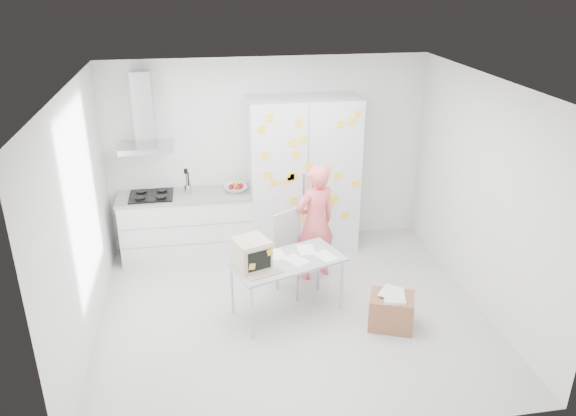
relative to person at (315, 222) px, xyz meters
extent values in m
cube|color=silver|center=(-0.44, -0.80, -0.79)|extent=(4.50, 4.00, 0.02)
cube|color=white|center=(-0.44, 1.20, 0.57)|extent=(4.50, 0.02, 2.70)
cube|color=white|center=(-2.69, -0.80, 0.57)|extent=(0.02, 4.00, 2.70)
cube|color=white|center=(1.81, -0.80, 0.57)|extent=(0.02, 4.00, 2.70)
cube|color=white|center=(-0.44, -0.80, 1.92)|extent=(4.50, 4.00, 0.02)
cube|color=white|center=(-1.64, 0.90, -0.34)|extent=(1.80, 0.60, 0.88)
cube|color=gray|center=(-1.64, 0.59, -0.20)|extent=(1.76, 0.01, 0.01)
cube|color=gray|center=(-1.64, 0.59, -0.48)|extent=(1.76, 0.01, 0.01)
cube|color=#9E9E99|center=(-1.64, 0.90, 0.12)|extent=(1.84, 0.63, 0.04)
cube|color=black|center=(-2.09, 0.90, 0.15)|extent=(0.58, 0.50, 0.03)
cylinder|color=black|center=(-2.23, 0.78, 0.18)|extent=(0.14, 0.14, 0.02)
cylinder|color=black|center=(-1.95, 0.78, 0.18)|extent=(0.14, 0.14, 0.02)
cylinder|color=black|center=(-2.23, 1.02, 0.18)|extent=(0.14, 0.14, 0.02)
cylinder|color=black|center=(-1.95, 1.02, 0.18)|extent=(0.14, 0.14, 0.02)
cylinder|color=silver|center=(-1.59, 0.90, 0.21)|extent=(0.10, 0.10, 0.14)
cylinder|color=black|center=(-1.61, 0.91, 0.31)|extent=(0.01, 0.01, 0.30)
cylinder|color=black|center=(-1.57, 0.88, 0.31)|extent=(0.01, 0.01, 0.30)
cylinder|color=black|center=(-1.59, 0.92, 0.31)|extent=(0.01, 0.01, 0.30)
cube|color=black|center=(-1.61, 0.91, 0.47)|extent=(0.05, 0.01, 0.07)
imported|color=white|center=(-0.94, 0.90, 0.18)|extent=(0.31, 0.31, 0.08)
sphere|color=#B2140F|center=(-1.00, 0.92, 0.21)|extent=(0.08, 0.08, 0.08)
sphere|color=#B2140F|center=(-0.91, 0.85, 0.21)|extent=(0.08, 0.08, 0.08)
sphere|color=#B2140F|center=(-0.87, 0.94, 0.21)|extent=(0.08, 0.08, 0.08)
cylinder|color=yellow|center=(-0.96, 0.92, 0.25)|extent=(0.09, 0.17, 0.10)
cylinder|color=yellow|center=(-0.94, 0.92, 0.25)|extent=(0.04, 0.17, 0.10)
cylinder|color=yellow|center=(-0.91, 0.92, 0.25)|extent=(0.08, 0.17, 0.10)
cube|color=silver|center=(-2.09, 0.95, 0.82)|extent=(0.70, 0.48, 0.07)
cube|color=silver|center=(-2.09, 1.07, 1.32)|extent=(0.26, 0.24, 0.95)
cube|color=silver|center=(0.01, 0.87, 0.32)|extent=(1.50, 0.65, 2.20)
cube|color=slate|center=(0.01, 0.54, 0.32)|extent=(0.01, 0.01, 2.16)
cube|color=silver|center=(-0.05, 0.53, 0.32)|extent=(0.02, 0.02, 0.30)
cube|color=silver|center=(0.07, 0.53, 0.32)|extent=(0.02, 0.02, 0.30)
cube|color=yellow|center=(0.42, 0.54, 1.12)|extent=(0.10, 0.00, 0.10)
cube|color=yellow|center=(0.57, 0.54, 1.15)|extent=(0.12, 0.00, 0.12)
cube|color=yellow|center=(0.68, 0.54, 0.27)|extent=(0.12, 0.00, 0.12)
cube|color=yellow|center=(-0.22, 0.54, 0.43)|extent=(0.10, 0.00, 0.10)
cube|color=yellow|center=(0.02, 0.54, 0.57)|extent=(0.12, 0.00, 0.12)
cube|color=yellow|center=(0.38, 0.54, 0.08)|extent=(0.12, 0.00, 0.12)
cube|color=yellow|center=(-0.19, 0.54, 0.09)|extent=(0.10, 0.00, 0.10)
cube|color=yellow|center=(-0.12, 0.54, 1.17)|extent=(0.12, 0.00, 0.12)
cube|color=yellow|center=(0.10, 0.54, 0.03)|extent=(0.12, 0.00, 0.12)
cube|color=yellow|center=(0.42, 0.54, 0.41)|extent=(0.12, 0.00, 0.12)
cube|color=yellow|center=(0.30, 0.54, 0.16)|extent=(0.10, 0.00, 0.10)
cube|color=yellow|center=(-0.20, 0.54, 0.91)|extent=(0.12, 0.00, 0.12)
cube|color=yellow|center=(-0.45, 0.54, 0.37)|extent=(0.10, 0.00, 0.10)
cube|color=yellow|center=(-0.54, 0.54, 0.48)|extent=(0.10, 0.00, 0.10)
cube|color=yellow|center=(-0.60, 0.54, 1.11)|extent=(0.11, 0.00, 0.11)
cube|color=yellow|center=(-0.06, 0.54, -0.19)|extent=(0.10, 0.00, 0.10)
cube|color=yellow|center=(-0.19, 0.54, 0.44)|extent=(0.11, 0.00, 0.11)
cube|color=yellow|center=(0.54, 0.54, -0.19)|extent=(0.11, 0.00, 0.11)
cube|color=yellow|center=(0.65, 0.54, 1.25)|extent=(0.10, 0.00, 0.10)
cube|color=yellow|center=(-0.16, 0.54, 0.75)|extent=(0.10, 0.00, 0.10)
cube|color=yellow|center=(-0.27, 0.54, 0.38)|extent=(0.11, 0.00, 0.11)
cube|color=yellow|center=(0.19, 0.54, -0.26)|extent=(0.10, 0.00, 0.10)
cube|color=yellow|center=(-0.51, 0.54, 1.25)|extent=(0.10, 0.00, 0.10)
cube|color=yellow|center=(-0.57, 0.54, 0.76)|extent=(0.12, 0.00, 0.12)
cube|color=yellow|center=(0.31, 0.54, -0.01)|extent=(0.11, 0.00, 0.11)
cube|color=yellow|center=(-0.07, 0.54, 0.95)|extent=(0.11, 0.00, 0.11)
cube|color=yellow|center=(0.28, 0.54, 0.50)|extent=(0.11, 0.00, 0.11)
cube|color=yellow|center=(0.03, 0.54, 0.02)|extent=(0.11, 0.00, 0.11)
imported|color=#FF6368|center=(0.00, 0.00, 0.00)|extent=(0.67, 0.56, 1.56)
cube|color=#A7AEB2|center=(-0.50, -0.78, -0.10)|extent=(1.43, 1.04, 0.03)
cylinder|color=silver|center=(-0.96, -1.23, -0.45)|extent=(0.04, 0.04, 0.66)
cylinder|color=silver|center=(0.15, -0.83, -0.45)|extent=(0.04, 0.04, 0.66)
cylinder|color=silver|center=(-1.14, -0.73, -0.45)|extent=(0.04, 0.04, 0.66)
cylinder|color=silver|center=(-0.03, -0.33, -0.45)|extent=(0.04, 0.04, 0.66)
cube|color=beige|center=(-0.91, -0.85, 0.08)|extent=(0.45, 0.46, 0.33)
cube|color=beige|center=(-0.85, -1.03, 0.08)|extent=(0.32, 0.13, 0.29)
cube|color=black|center=(-0.84, -1.04, 0.08)|extent=(0.26, 0.10, 0.23)
cube|color=yellow|center=(-0.93, -1.08, 0.03)|extent=(0.08, 0.03, 0.08)
cube|color=yellow|center=(-0.72, -1.00, 0.15)|extent=(0.08, 0.03, 0.09)
cube|color=beige|center=(-0.79, -1.06, -0.07)|extent=(0.43, 0.27, 0.02)
cube|color=gray|center=(-0.79, -1.06, -0.06)|extent=(0.38, 0.22, 0.01)
cube|color=white|center=(-0.40, -0.79, -0.08)|extent=(0.31, 0.33, 0.00)
cube|color=white|center=(-0.23, -0.57, -0.08)|extent=(0.19, 0.27, 0.00)
cube|color=white|center=(-0.04, -0.76, -0.08)|extent=(0.29, 0.33, 0.00)
cube|color=white|center=(-0.60, -0.62, -0.08)|extent=(0.24, 0.31, 0.00)
cube|color=#AAA9A7|center=(-0.28, -0.31, -0.29)|extent=(0.64, 0.64, 0.04)
cube|color=#AAA9A7|center=(-0.39, -0.13, -0.01)|extent=(0.39, 0.27, 0.51)
cylinder|color=#A5A5AA|center=(-0.34, -0.57, -0.54)|extent=(0.04, 0.04, 0.47)
cylinder|color=#A5A5AA|center=(-0.02, -0.37, -0.54)|extent=(0.04, 0.04, 0.47)
cylinder|color=#A5A5AA|center=(-0.54, -0.25, -0.54)|extent=(0.04, 0.04, 0.47)
cylinder|color=#A5A5AA|center=(-0.23, -0.05, -0.54)|extent=(0.04, 0.04, 0.47)
cube|color=#9B6343|center=(0.62, -1.27, -0.58)|extent=(0.60, 0.54, 0.39)
cube|color=white|center=(0.63, -1.29, -0.37)|extent=(0.31, 0.36, 0.03)
cube|color=white|center=(0.61, -1.22, -0.35)|extent=(0.34, 0.36, 0.00)
camera|label=1|loc=(-1.42, -6.38, 3.01)|focal=35.00mm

